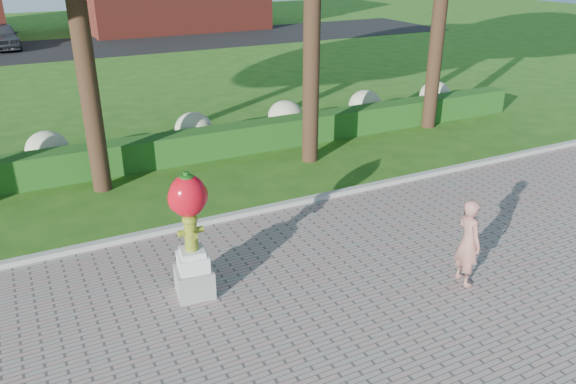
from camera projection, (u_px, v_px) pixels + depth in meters
name	position (u px, v px, depth m)	size (l,w,h in m)	color
ground	(286.00, 292.00, 9.65)	(100.00, 100.00, 0.00)	#275615
curb	(224.00, 219.00, 12.07)	(40.00, 0.18, 0.15)	#ADADA5
lawn_hedge	(170.00, 149.00, 15.21)	(24.00, 0.70, 0.80)	#1B4C15
hydrangea_row	(180.00, 131.00, 16.20)	(20.10, 1.10, 0.99)	#B8C194
street	(69.00, 48.00, 32.51)	(50.00, 8.00, 0.02)	black
hydrant_sculpture	(191.00, 232.00, 9.06)	(0.67, 0.67, 2.22)	gray
woman	(468.00, 242.00, 9.56)	(0.58, 0.38, 1.58)	#A66A5E
parked_car	(2.00, 36.00, 32.05)	(1.70, 4.22, 1.44)	#3C3D43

